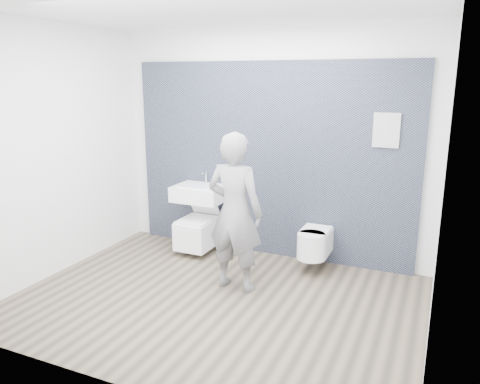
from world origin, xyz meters
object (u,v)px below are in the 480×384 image
at_px(washbasin, 200,193).
at_px(toilet_rounded, 314,243).
at_px(visitor, 235,212).
at_px(toilet_square, 198,231).

distance_m(washbasin, toilet_rounded, 1.59).
bearing_deg(visitor, toilet_square, -38.72).
bearing_deg(visitor, washbasin, -40.71).
xyz_separation_m(toilet_rounded, visitor, (-0.64, -0.80, 0.51)).
bearing_deg(toilet_square, toilet_rounded, 0.50).
bearing_deg(toilet_square, visitor, -41.74).
height_order(toilet_rounded, visitor, visitor).
relative_size(toilet_square, visitor, 0.44).
bearing_deg(toilet_rounded, visitor, -128.89).
xyz_separation_m(washbasin, toilet_rounded, (1.52, -0.04, -0.44)).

